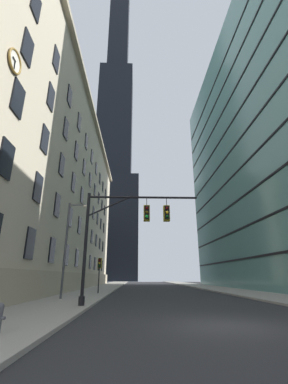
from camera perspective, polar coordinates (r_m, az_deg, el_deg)
ground_plane at (r=11.14m, az=17.95°, el=-27.09°), size 102.00×160.00×0.10m
station_building at (r=40.79m, az=-22.82°, el=0.68°), size 14.85×63.03×28.39m
dark_skyscraper at (r=121.12m, az=-6.71°, el=10.01°), size 22.88×22.88×203.69m
glass_office_midrise at (r=48.05m, az=26.60°, el=7.38°), size 16.39×42.08×42.31m
traffic_signal_mast at (r=16.47m, az=-2.87°, el=-7.17°), size 7.39×0.63×6.88m
traffic_light_far_left at (r=27.87m, az=-10.00°, el=-15.93°), size 0.40×0.63×3.45m
street_lamppost at (r=21.86m, az=-16.56°, el=-10.30°), size 1.81×0.32×7.56m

